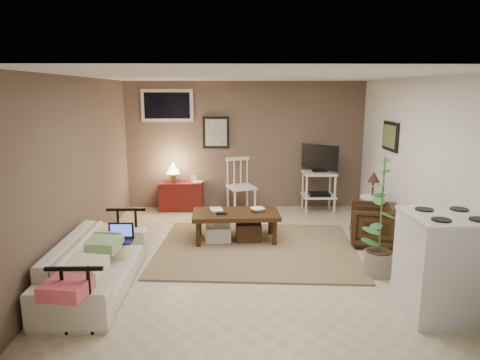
{
  "coord_description": "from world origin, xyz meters",
  "views": [
    {
      "loc": [
        -0.26,
        -5.57,
        2.21
      ],
      "look_at": [
        -0.14,
        0.35,
        0.98
      ],
      "focal_mm": 32.0,
      "sensor_mm": 36.0,
      "label": 1
    }
  ],
  "objects_px": {
    "coffee_table": "(235,224)",
    "armchair": "(374,223)",
    "spindle_chair": "(241,187)",
    "side_table": "(372,195)",
    "stove": "(445,265)",
    "potted_plant": "(381,212)",
    "sofa": "(96,255)",
    "red_console": "(181,193)",
    "tv_stand": "(319,177)"
  },
  "relations": [
    {
      "from": "coffee_table",
      "to": "armchair",
      "type": "distance_m",
      "value": 2.03
    },
    {
      "from": "spindle_chair",
      "to": "side_table",
      "type": "xyz_separation_m",
      "value": [
        2.02,
        -1.29,
        0.15
      ]
    },
    {
      "from": "side_table",
      "to": "armchair",
      "type": "distance_m",
      "value": 0.58
    },
    {
      "from": "spindle_chair",
      "to": "stove",
      "type": "xyz_separation_m",
      "value": [
        1.95,
        -3.76,
        0.05
      ]
    },
    {
      "from": "potted_plant",
      "to": "sofa",
      "type": "bearing_deg",
      "value": -175.26
    },
    {
      "from": "sofa",
      "to": "side_table",
      "type": "relative_size",
      "value": 1.98
    },
    {
      "from": "side_table",
      "to": "potted_plant",
      "type": "xyz_separation_m",
      "value": [
        -0.41,
        -1.54,
        0.17
      ]
    },
    {
      "from": "potted_plant",
      "to": "stove",
      "type": "distance_m",
      "value": 1.02
    },
    {
      "from": "coffee_table",
      "to": "sofa",
      "type": "height_order",
      "value": "sofa"
    },
    {
      "from": "side_table",
      "to": "potted_plant",
      "type": "height_order",
      "value": "potted_plant"
    },
    {
      "from": "red_console",
      "to": "side_table",
      "type": "bearing_deg",
      "value": -24.56
    },
    {
      "from": "red_console",
      "to": "side_table",
      "type": "height_order",
      "value": "side_table"
    },
    {
      "from": "sofa",
      "to": "tv_stand",
      "type": "relative_size",
      "value": 1.58
    },
    {
      "from": "side_table",
      "to": "stove",
      "type": "relative_size",
      "value": 0.96
    },
    {
      "from": "tv_stand",
      "to": "stove",
      "type": "xyz_separation_m",
      "value": [
        0.51,
        -3.75,
        -0.15
      ]
    },
    {
      "from": "tv_stand",
      "to": "side_table",
      "type": "bearing_deg",
      "value": -65.72
    },
    {
      "from": "sofa",
      "to": "red_console",
      "type": "relative_size",
      "value": 2.14
    },
    {
      "from": "sofa",
      "to": "stove",
      "type": "bearing_deg",
      "value": -100.06
    },
    {
      "from": "sofa",
      "to": "stove",
      "type": "distance_m",
      "value": 3.72
    },
    {
      "from": "coffee_table",
      "to": "sofa",
      "type": "distance_m",
      "value": 2.19
    },
    {
      "from": "red_console",
      "to": "tv_stand",
      "type": "height_order",
      "value": "tv_stand"
    },
    {
      "from": "coffee_table",
      "to": "spindle_chair",
      "type": "bearing_deg",
      "value": 85.69
    },
    {
      "from": "spindle_chair",
      "to": "side_table",
      "type": "bearing_deg",
      "value": -32.5
    },
    {
      "from": "side_table",
      "to": "stove",
      "type": "bearing_deg",
      "value": -91.6
    },
    {
      "from": "spindle_chair",
      "to": "stove",
      "type": "bearing_deg",
      "value": -62.54
    },
    {
      "from": "tv_stand",
      "to": "stove",
      "type": "distance_m",
      "value": 3.79
    },
    {
      "from": "sofa",
      "to": "red_console",
      "type": "xyz_separation_m",
      "value": [
        0.58,
        3.26,
        -0.07
      ]
    },
    {
      "from": "sofa",
      "to": "armchair",
      "type": "bearing_deg",
      "value": -69.73
    },
    {
      "from": "potted_plant",
      "to": "coffee_table",
      "type": "bearing_deg",
      "value": 144.86
    },
    {
      "from": "coffee_table",
      "to": "potted_plant",
      "type": "relative_size",
      "value": 0.86
    },
    {
      "from": "sofa",
      "to": "coffee_table",
      "type": "bearing_deg",
      "value": -46.7
    },
    {
      "from": "spindle_chair",
      "to": "stove",
      "type": "distance_m",
      "value": 4.23
    },
    {
      "from": "coffee_table",
      "to": "side_table",
      "type": "distance_m",
      "value": 2.2
    },
    {
      "from": "spindle_chair",
      "to": "armchair",
      "type": "relative_size",
      "value": 1.52
    },
    {
      "from": "spindle_chair",
      "to": "armchair",
      "type": "height_order",
      "value": "spindle_chair"
    },
    {
      "from": "sofa",
      "to": "potted_plant",
      "type": "bearing_deg",
      "value": -85.26
    },
    {
      "from": "red_console",
      "to": "side_table",
      "type": "distance_m",
      "value": 3.48
    },
    {
      "from": "coffee_table",
      "to": "tv_stand",
      "type": "bearing_deg",
      "value": 45.66
    },
    {
      "from": "coffee_table",
      "to": "stove",
      "type": "relative_size",
      "value": 1.23
    },
    {
      "from": "stove",
      "to": "tv_stand",
      "type": "bearing_deg",
      "value": 97.72
    },
    {
      "from": "spindle_chair",
      "to": "side_table",
      "type": "distance_m",
      "value": 2.4
    },
    {
      "from": "red_console",
      "to": "stove",
      "type": "relative_size",
      "value": 0.88
    },
    {
      "from": "sofa",
      "to": "spindle_chair",
      "type": "distance_m",
      "value": 3.55
    },
    {
      "from": "side_table",
      "to": "tv_stand",
      "type": "bearing_deg",
      "value": 114.28
    },
    {
      "from": "spindle_chair",
      "to": "tv_stand",
      "type": "relative_size",
      "value": 0.8
    },
    {
      "from": "sofa",
      "to": "tv_stand",
      "type": "distance_m",
      "value": 4.43
    },
    {
      "from": "coffee_table",
      "to": "sofa",
      "type": "xyz_separation_m",
      "value": [
        -1.59,
        -1.5,
        0.12
      ]
    },
    {
      "from": "coffee_table",
      "to": "red_console",
      "type": "relative_size",
      "value": 1.39
    },
    {
      "from": "armchair",
      "to": "side_table",
      "type": "bearing_deg",
      "value": -179.89
    },
    {
      "from": "armchair",
      "to": "stove",
      "type": "height_order",
      "value": "stove"
    }
  ]
}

